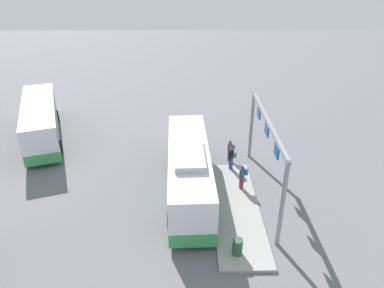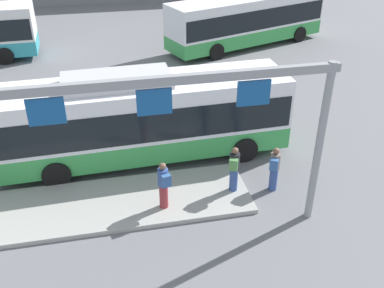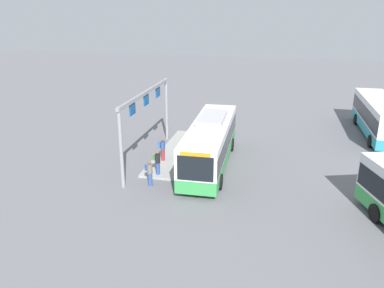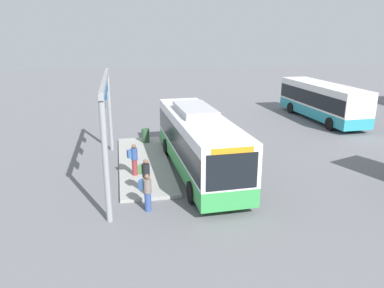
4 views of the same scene
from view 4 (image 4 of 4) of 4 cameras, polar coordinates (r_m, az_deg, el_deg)
The scene contains 9 objects.
ground_plane at distance 20.25m, azimuth 0.95°, elevation -4.25°, with size 120.00×120.00×0.00m, color slate.
platform_curb at distance 21.57m, azimuth -7.44°, elevation -2.82°, with size 10.00×2.80×0.16m, color #9E9E99.
bus_main at distance 19.67m, azimuth 0.98°, elevation 0.68°, with size 11.02×2.97×3.46m.
bus_background_left at distance 33.69m, azimuth 19.34°, elevation 6.51°, with size 10.48×2.91×3.10m.
person_boarding at distance 15.77m, azimuth -6.97°, elevation -7.25°, with size 0.53×0.61×1.67m.
person_waiting_near at distance 17.01m, azimuth -7.18°, elevation -4.83°, with size 0.50×0.60×1.67m.
person_waiting_mid at distance 19.27m, azimuth -8.96°, elevation -2.26°, with size 0.43×0.58×1.67m.
platform_sign_gantry at distance 18.88m, azimuth -13.04°, elevation 5.72°, with size 9.96×0.24×5.20m.
trash_bin at distance 25.10m, azimuth -7.17°, elevation 1.30°, with size 0.52×0.52×0.90m, color #2D5133.
Camera 4 is at (18.46, -3.98, 7.31)m, focal length 34.62 mm.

